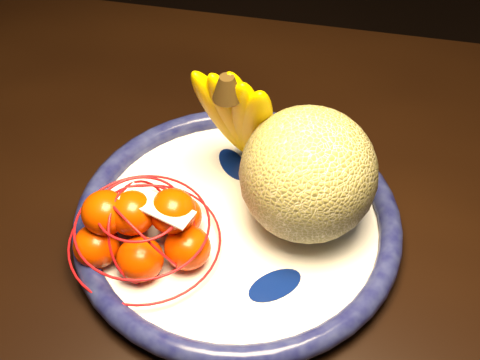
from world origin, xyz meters
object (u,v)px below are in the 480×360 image
(fruit_bowl, at_px, (237,222))
(mandarin_bag, at_px, (143,228))
(cantaloupe, at_px, (308,174))
(dining_table, at_px, (343,355))
(banana_bunch, at_px, (241,114))

(fruit_bowl, bearing_deg, mandarin_bag, -144.12)
(cantaloupe, bearing_deg, mandarin_bag, -150.81)
(dining_table, distance_m, cantaloupe, 0.20)
(mandarin_bag, bearing_deg, dining_table, -2.20)
(fruit_bowl, bearing_deg, banana_bunch, 102.96)
(mandarin_bag, bearing_deg, fruit_bowl, 35.88)
(dining_table, distance_m, mandarin_bag, 0.26)
(dining_table, height_order, mandarin_bag, mandarin_bag)
(mandarin_bag, bearing_deg, banana_bunch, 64.41)
(dining_table, distance_m, fruit_bowl, 0.18)
(cantaloupe, relative_size, mandarin_bag, 0.80)
(banana_bunch, bearing_deg, cantaloupe, -21.27)
(dining_table, xyz_separation_m, banana_bunch, (-0.15, 0.14, 0.19))
(fruit_bowl, xyz_separation_m, banana_bunch, (-0.02, 0.08, 0.09))
(dining_table, relative_size, mandarin_bag, 9.71)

